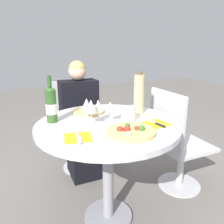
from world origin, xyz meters
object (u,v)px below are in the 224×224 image
Objects in this scene: chair_behind_diner at (78,127)px; tall_carafe at (139,94)px; seated_diner at (82,126)px; dining_table at (108,138)px; pizza_large at (131,131)px; chair_empty_side at (176,145)px; wine_bottle at (51,105)px.

chair_behind_diner is 2.92× the size of tall_carafe.
chair_behind_diner is at bearing -90.00° from seated_diner.
dining_table is 0.27m from pizza_large.
chair_behind_diner is (0.02, 0.88, -0.22)m from dining_table.
chair_empty_side reaches higher than pizza_large.
tall_carafe is at bearing 19.86° from dining_table.
seated_diner reaches higher than pizza_large.
pizza_large is 0.57m from wine_bottle.
pizza_large is 0.93× the size of wine_bottle.
chair_behind_diner is 0.81× the size of seated_diner.
seated_diner is 0.80m from tall_carafe.
chair_empty_side is 2.93× the size of wine_bottle.
dining_table is 0.85× the size of seated_diner.
chair_behind_diner is at bearing -138.66° from chair_empty_side.
chair_behind_diner is at bearing 88.72° from dining_table.
wine_bottle is (-0.39, 0.40, 0.11)m from pizza_large.
chair_empty_side is (0.70, 0.11, -0.22)m from dining_table.
seated_diner reaches higher than chair_empty_side.
wine_bottle is 1.00× the size of tall_carafe.
seated_diner is at bearing 114.36° from tall_carafe.
tall_carafe is (0.30, 0.11, 0.27)m from dining_table.
tall_carafe is (0.25, 0.34, 0.14)m from pizza_large.
tall_carafe reaches higher than pizza_large.
tall_carafe reaches higher than chair_empty_side.
tall_carafe reaches higher than chair_behind_diner.
wine_bottle is at bearing 153.95° from dining_table.
tall_carafe is at bearing -5.10° from wine_bottle.
chair_behind_diner reaches higher than pizza_large.
dining_table is 3.05× the size of tall_carafe.
wine_bottle reaches higher than dining_table.
chair_behind_diner is 1.03m from chair_empty_side.
seated_diner is 1.00m from pizza_large.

